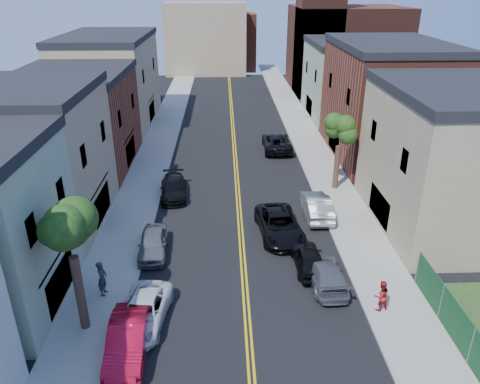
{
  "coord_description": "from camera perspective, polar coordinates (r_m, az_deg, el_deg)",
  "views": [
    {
      "loc": [
        -1.03,
        -3.96,
        15.47
      ],
      "look_at": [
        0.03,
        25.34,
        2.0
      ],
      "focal_mm": 34.61,
      "sensor_mm": 36.0,
      "label": 1
    }
  ],
  "objects": [
    {
      "name": "black_car_right",
      "position": [
        27.49,
        8.47,
        -8.13
      ],
      "size": [
        1.78,
        4.16,
        1.4
      ],
      "primitive_type": "imported",
      "rotation": [
        0.0,
        0.0,
        3.17
      ],
      "color": "black",
      "rests_on": "ground"
    },
    {
      "name": "white_pickup",
      "position": [
        23.89,
        -11.89,
        -14.27
      ],
      "size": [
        2.73,
        4.98,
        1.32
      ],
      "primitive_type": "imported",
      "rotation": [
        0.0,
        0.0,
        -0.12
      ],
      "color": "white",
      "rests_on": "ground"
    },
    {
      "name": "tree_right_far",
      "position": [
        36.44,
        12.37,
        8.65
      ],
      "size": [
        4.4,
        4.4,
        8.03
      ],
      "color": "#3C271E",
      "rests_on": "sidewalk_right"
    },
    {
      "name": "pedestrian_right",
      "position": [
        24.9,
        17.0,
        -12.12
      ],
      "size": [
        0.97,
        0.85,
        1.7
      ],
      "primitive_type": "imported",
      "rotation": [
        0.0,
        0.0,
        3.43
      ],
      "color": "#AC1A1D",
      "rests_on": "sidewalk_right"
    },
    {
      "name": "grey_car_left",
      "position": [
        29.12,
        -10.66,
        -6.24
      ],
      "size": [
        1.91,
        4.3,
        1.44
      ],
      "primitive_type": "imported",
      "rotation": [
        0.0,
        0.0,
        0.05
      ],
      "color": "slate",
      "rests_on": "ground"
    },
    {
      "name": "red_sedan",
      "position": [
        22.35,
        -13.7,
        -17.31
      ],
      "size": [
        1.88,
        4.77,
        1.55
      ],
      "primitive_type": "imported",
      "rotation": [
        0.0,
        0.0,
        0.05
      ],
      "color": "#B80C27",
      "rests_on": "ground"
    },
    {
      "name": "bldg_right_palegrn",
      "position": [
        59.02,
        13.08,
        13.1
      ],
      "size": [
        9.0,
        12.0,
        8.5
      ],
      "primitive_type": "cube",
      "color": "gray",
      "rests_on": "ground"
    },
    {
      "name": "black_suv_lane",
      "position": [
        30.64,
        4.87,
        -4.06
      ],
      "size": [
        3.13,
        5.88,
        1.57
      ],
      "primitive_type": "imported",
      "rotation": [
        0.0,
        0.0,
        0.1
      ],
      "color": "black",
      "rests_on": "ground"
    },
    {
      "name": "bldg_left_tan_far",
      "position": [
        56.52,
        -15.69,
        12.86
      ],
      "size": [
        9.0,
        16.0,
        9.5
      ],
      "primitive_type": "cube",
      "color": "#998466",
      "rests_on": "ground"
    },
    {
      "name": "sidewalk_right",
      "position": [
        47.42,
        8.94,
        5.43
      ],
      "size": [
        3.2,
        100.0,
        0.15
      ],
      "primitive_type": "cube",
      "color": "gray",
      "rests_on": "ground"
    },
    {
      "name": "bldg_right_brick",
      "position": [
        45.78,
        17.45,
        10.34
      ],
      "size": [
        9.0,
        14.0,
        10.0
      ],
      "primitive_type": "cube",
      "color": "brown",
      "rests_on": "ground"
    },
    {
      "name": "bldg_left_tan_near",
      "position": [
        33.57,
        -24.7,
        3.28
      ],
      "size": [
        9.0,
        10.0,
        9.0
      ],
      "primitive_type": "cube",
      "color": "#998466",
      "rests_on": "ground"
    },
    {
      "name": "backdrop_left",
      "position": [
        86.53,
        -4.23,
        18.33
      ],
      "size": [
        14.0,
        8.0,
        12.0
      ],
      "primitive_type": "cube",
      "color": "#998466",
      "rests_on": "ground"
    },
    {
      "name": "bldg_right_tan",
      "position": [
        33.58,
        24.7,
        3.28
      ],
      "size": [
        9.0,
        12.0,
        9.0
      ],
      "primitive_type": "cube",
      "color": "#998466",
      "rests_on": "ground"
    },
    {
      "name": "black_car_left",
      "position": [
        36.42,
        -8.21,
        0.48
      ],
      "size": [
        2.36,
        4.96,
        1.4
      ],
      "primitive_type": "imported",
      "rotation": [
        0.0,
        0.0,
        0.09
      ],
      "color": "black",
      "rests_on": "ground"
    },
    {
      "name": "tree_left_mid",
      "position": [
        21.18,
        -20.72,
        -1.84
      ],
      "size": [
        5.2,
        5.2,
        9.29
      ],
      "color": "#3C271E",
      "rests_on": "sidewalk_left"
    },
    {
      "name": "backdrop_center",
      "position": [
        90.57,
        -1.47,
        18.03
      ],
      "size": [
        10.0,
        8.0,
        10.0
      ],
      "primitive_type": "cube",
      "color": "brown",
      "rests_on": "ground"
    },
    {
      "name": "church",
      "position": [
        73.58,
        12.19,
        17.74
      ],
      "size": [
        16.2,
        14.2,
        22.6
      ],
      "color": "#4C2319",
      "rests_on": "ground"
    },
    {
      "name": "silver_car_right",
      "position": [
        33.44,
        9.42,
        -1.69
      ],
      "size": [
        1.71,
        4.9,
        1.62
      ],
      "primitive_type": "imported",
      "rotation": [
        0.0,
        0.0,
        3.14
      ],
      "color": "#95979C",
      "rests_on": "ground"
    },
    {
      "name": "grey_car_right",
      "position": [
        26.45,
        10.45,
        -9.79
      ],
      "size": [
        2.09,
        4.76,
        1.36
      ],
      "primitive_type": "imported",
      "rotation": [
        0.0,
        0.0,
        3.18
      ],
      "color": "#54565C",
      "rests_on": "ground"
    },
    {
      "name": "bldg_left_brick",
      "position": [
        43.55,
        -19.51,
        7.99
      ],
      "size": [
        9.0,
        12.0,
        8.0
      ],
      "primitive_type": "cube",
      "color": "brown",
      "rests_on": "ground"
    },
    {
      "name": "curb_right",
      "position": [
        47.13,
        6.85,
        5.43
      ],
      "size": [
        0.3,
        100.0,
        0.15
      ],
      "primitive_type": "cube",
      "color": "gray",
      "rests_on": "ground"
    },
    {
      "name": "dark_car_right_far",
      "position": [
        46.29,
        4.57,
        6.13
      ],
      "size": [
        2.73,
        5.83,
        1.61
      ],
      "primitive_type": "imported",
      "rotation": [
        0.0,
        0.0,
        3.13
      ],
      "color": "black",
      "rests_on": "ground"
    },
    {
      "name": "sidewalk_left",
      "position": [
        47.08,
        -10.38,
        5.18
      ],
      "size": [
        3.2,
        100.0,
        0.15
      ],
      "primitive_type": "cube",
      "color": "gray",
      "rests_on": "ground"
    },
    {
      "name": "curb_left",
      "position": [
        46.86,
        -8.26,
        5.24
      ],
      "size": [
        0.3,
        100.0,
        0.15
      ],
      "primitive_type": "cube",
      "color": "gray",
      "rests_on": "ground"
    },
    {
      "name": "pedestrian_left",
      "position": [
        25.86,
        -16.62,
        -10.16
      ],
      "size": [
        0.5,
        0.74,
        1.98
      ],
      "primitive_type": "imported",
      "rotation": [
        0.0,
        0.0,
        1.53
      ],
      "color": "#282830",
      "rests_on": "sidewalk_left"
    }
  ]
}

